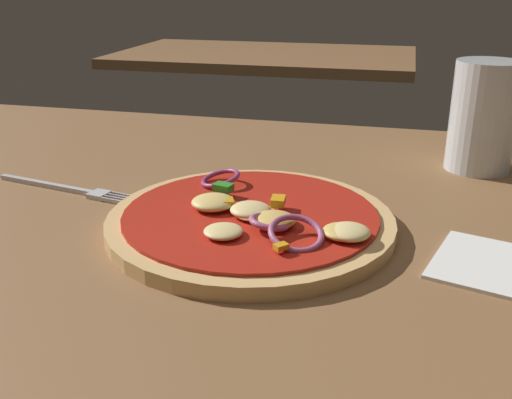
{
  "coord_description": "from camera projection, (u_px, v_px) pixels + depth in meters",
  "views": [
    {
      "loc": [
        0.14,
        -0.43,
        0.24
      ],
      "look_at": [
        0.01,
        0.05,
        0.05
      ],
      "focal_mm": 41.37,
      "sensor_mm": 36.0,
      "label": 1
    }
  ],
  "objects": [
    {
      "name": "dining_table",
      "position": [
        226.0,
        255.0,
        0.5
      ],
      "size": [
        1.37,
        0.85,
        0.03
      ],
      "color": "brown",
      "rests_on": "ground"
    },
    {
      "name": "pizza",
      "position": [
        252.0,
        220.0,
        0.52
      ],
      "size": [
        0.25,
        0.25,
        0.03
      ],
      "color": "tan",
      "rests_on": "dining_table"
    },
    {
      "name": "fork",
      "position": [
        70.0,
        189.0,
        0.61
      ],
      "size": [
        0.17,
        0.04,
        0.0
      ],
      "color": "silver",
      "rests_on": "dining_table"
    },
    {
      "name": "beer_glass",
      "position": [
        483.0,
        123.0,
        0.66
      ],
      "size": [
        0.07,
        0.07,
        0.12
      ],
      "color": "silver",
      "rests_on": "dining_table"
    },
    {
      "name": "background_table",
      "position": [
        266.0,
        57.0,
        1.63
      ],
      "size": [
        0.8,
        0.47,
        0.03
      ],
      "color": "brown",
      "rests_on": "ground"
    }
  ]
}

